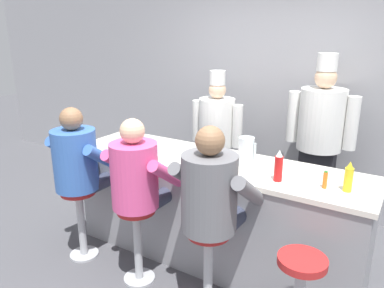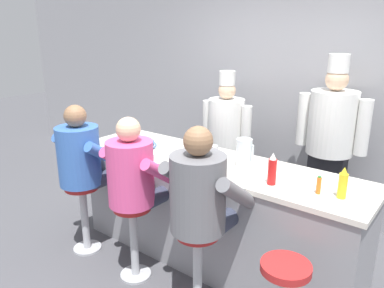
{
  "view_description": "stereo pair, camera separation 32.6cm",
  "coord_description": "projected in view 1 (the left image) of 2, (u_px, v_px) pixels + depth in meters",
  "views": [
    {
      "loc": [
        1.45,
        -2.34,
        2.05
      ],
      "look_at": [
        -0.2,
        0.31,
        1.09
      ],
      "focal_mm": 35.0,
      "sensor_mm": 36.0,
      "label": 1
    },
    {
      "loc": [
        1.71,
        -2.15,
        2.05
      ],
      "look_at": [
        -0.2,
        0.31,
        1.09
      ],
      "focal_mm": 35.0,
      "sensor_mm": 36.0,
      "label": 2
    }
  ],
  "objects": [
    {
      "name": "mustard_bottle_yellow",
      "position": [
        349.0,
        177.0,
        2.57
      ],
      "size": [
        0.06,
        0.06,
        0.22
      ],
      "color": "yellow",
      "rests_on": "diner_counter"
    },
    {
      "name": "empty_stool_round",
      "position": [
        300.0,
        288.0,
        2.39
      ],
      "size": [
        0.31,
        0.31,
        0.69
      ],
      "color": "#B2B5BA",
      "rests_on": "ground_plane"
    },
    {
      "name": "diner_counter",
      "position": [
        213.0,
        211.0,
        3.37
      ],
      "size": [
        2.66,
        0.69,
        0.97
      ],
      "color": "gray",
      "rests_on": "ground_plane"
    },
    {
      "name": "cook_in_whites_near",
      "position": [
        216.0,
        135.0,
        4.29
      ],
      "size": [
        0.63,
        0.4,
        1.62
      ],
      "color": "#232328",
      "rests_on": "ground_plane"
    },
    {
      "name": "diner_seated_grey",
      "position": [
        211.0,
        197.0,
        2.62
      ],
      "size": [
        0.59,
        0.59,
        1.44
      ],
      "color": "#B2B5BA",
      "rests_on": "ground_plane"
    },
    {
      "name": "diner_seated_blue",
      "position": [
        79.0,
        164.0,
        3.3
      ],
      "size": [
        0.58,
        0.57,
        1.42
      ],
      "color": "#B2B5BA",
      "rests_on": "ground_plane"
    },
    {
      "name": "ground_plane",
      "position": [
        193.0,
        277.0,
        3.23
      ],
      "size": [
        20.0,
        20.0,
        0.0
      ],
      "primitive_type": "plane",
      "color": "#4C4C51"
    },
    {
      "name": "hot_sauce_bottle_orange",
      "position": [
        325.0,
        180.0,
        2.63
      ],
      "size": [
        0.03,
        0.03,
        0.13
      ],
      "color": "orange",
      "rests_on": "diner_counter"
    },
    {
      "name": "diner_seated_pink",
      "position": [
        137.0,
        180.0,
        2.97
      ],
      "size": [
        0.57,
        0.56,
        1.41
      ],
      "color": "#B2B5BA",
      "rests_on": "ground_plane"
    },
    {
      "name": "water_pitcher_clear",
      "position": [
        246.0,
        151.0,
        3.07
      ],
      "size": [
        0.15,
        0.13,
        0.24
      ],
      "color": "silver",
      "rests_on": "diner_counter"
    },
    {
      "name": "breakfast_plate",
      "position": [
        122.0,
        141.0,
        3.71
      ],
      "size": [
        0.25,
        0.25,
        0.05
      ],
      "color": "white",
      "rests_on": "diner_counter"
    },
    {
      "name": "coffee_mug_tan",
      "position": [
        135.0,
        149.0,
        3.36
      ],
      "size": [
        0.13,
        0.08,
        0.1
      ],
      "color": "beige",
      "rests_on": "diner_counter"
    },
    {
      "name": "cook_in_whites_far",
      "position": [
        320.0,
        134.0,
        3.88
      ],
      "size": [
        0.71,
        0.46,
        1.83
      ],
      "color": "#232328",
      "rests_on": "ground_plane"
    },
    {
      "name": "wall_back",
      "position": [
        277.0,
        92.0,
        4.33
      ],
      "size": [
        10.0,
        0.06,
        2.7
      ],
      "color": "#99999E",
      "rests_on": "ground_plane"
    },
    {
      "name": "napkin_dispenser_chrome",
      "position": [
        211.0,
        152.0,
        3.18
      ],
      "size": [
        0.13,
        0.08,
        0.15
      ],
      "color": "silver",
      "rests_on": "diner_counter"
    },
    {
      "name": "ketchup_bottle_red",
      "position": [
        279.0,
        167.0,
        2.75
      ],
      "size": [
        0.06,
        0.06,
        0.24
      ],
      "color": "red",
      "rests_on": "diner_counter"
    },
    {
      "name": "coffee_mug_blue",
      "position": [
        147.0,
        146.0,
        3.48
      ],
      "size": [
        0.13,
        0.09,
        0.08
      ],
      "color": "#4C7AB2",
      "rests_on": "diner_counter"
    },
    {
      "name": "cereal_bowl",
      "position": [
        158.0,
        156.0,
        3.26
      ],
      "size": [
        0.17,
        0.17,
        0.05
      ],
      "color": "white",
      "rests_on": "diner_counter"
    }
  ]
}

